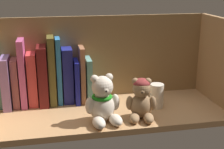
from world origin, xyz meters
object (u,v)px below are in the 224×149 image
book_3 (23,72)px  pillar_candle (157,96)px  book_6 (52,69)px  book_10 (82,73)px  book_2 (16,81)px  book_8 (67,75)px  book_11 (88,78)px  teddy_bear_smaller (141,100)px  book_7 (59,70)px  book_1 (7,81)px  book_4 (33,78)px  teddy_bear_larger (103,102)px  book_9 (76,80)px  book_5 (43,74)px

book_3 → pillar_candle: (45.46, -12.76, -7.69)cm
book_6 → book_10: book_6 is taller
book_6 → book_10: (10.65, 0.00, -2.05)cm
book_6 → book_2: bearing=180.0°
book_8 → book_11: 7.65cm
pillar_candle → book_11: bearing=150.5°
teddy_bear_smaller → pillar_candle: bearing=43.5°
book_7 → book_8: book_7 is taller
book_1 → pillar_candle: (51.07, -12.76, -4.81)cm
book_4 → book_6: book_6 is taller
book_6 → book_11: bearing=0.0°
book_10 → teddy_bear_larger: (4.36, -20.46, -3.57)cm
book_4 → book_9: book_4 is taller
book_6 → teddy_bear_larger: bearing=-53.7°
book_3 → book_8: book_3 is taller
book_2 → book_4: size_ratio=0.91×
teddy_bear_larger → book_9: bearing=107.6°
book_7 → book_9: 7.33cm
book_2 → teddy_bear_larger: book_2 is taller
book_7 → pillar_candle: (33.04, -12.76, -7.67)cm
book_4 → book_8: (12.38, 0.00, 0.57)cm
book_6 → book_7: book_6 is taller
book_7 → teddy_bear_smaller: book_7 is taller
book_2 → book_10: bearing=0.0°
book_8 → teddy_bear_larger: 22.82cm
book_4 → book_8: book_8 is taller
teddy_bear_smaller → book_11: bearing=125.7°
book_6 → book_3: bearing=180.0°
book_9 → teddy_bear_smaller: bearing=-46.9°
book_3 → book_11: bearing=0.0°
book_3 → book_11: size_ratio=1.47×
book_6 → teddy_bear_smaller: bearing=-36.4°
teddy_bear_larger → book_2: bearing=143.5°
book_3 → pillar_candle: bearing=-15.7°
book_9 → book_7: bearing=180.0°
book_7 → book_11: book_7 is taller
book_8 → book_7: bearing=180.0°
book_1 → book_6: size_ratio=0.74×
book_9 → book_2: bearing=180.0°
book_3 → book_8: size_ratio=1.19×
book_11 → pillar_candle: size_ratio=1.92×
book_4 → book_7: 9.65cm
teddy_bear_larger → pillar_candle: teddy_bear_larger is taller
book_9 → teddy_bear_smaller: size_ratio=1.16×
book_5 → book_8: size_ratio=1.07×
book_11 → book_5: bearing=180.0°
book_5 → book_7: bearing=0.0°
book_9 → teddy_bear_larger: size_ratio=1.01×
book_2 → book_5: (9.39, 0.00, 2.11)cm
book_2 → book_3: 4.28cm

